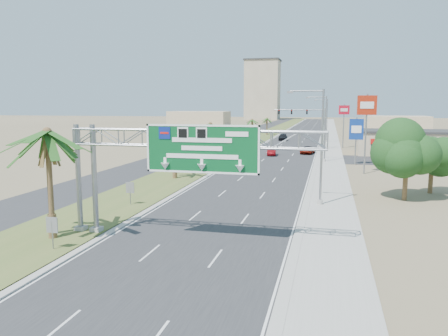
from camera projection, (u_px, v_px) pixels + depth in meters
name	position (u px, v px, depth m)	size (l,w,h in m)	color
ground	(129.00, 310.00, 18.59)	(600.00, 600.00, 0.00)	#8C7A59
road	(300.00, 136.00, 124.43)	(12.00, 300.00, 0.02)	#28282B
sidewalk_right	(330.00, 136.00, 122.45)	(4.00, 300.00, 0.10)	#9E9B93
median_grass	(265.00, 135.00, 126.74)	(7.00, 300.00, 0.12)	#4C5F2A
opposing_road	(241.00, 135.00, 128.37)	(8.00, 300.00, 0.02)	#28282B
sign_gantry	(180.00, 147.00, 27.52)	(16.75, 1.24, 7.50)	gray
palm_near	(47.00, 133.00, 27.42)	(5.70, 5.70, 8.35)	brown
palm_row_b	(174.00, 138.00, 50.88)	(3.99, 3.99, 5.95)	brown
palm_row_c	(210.00, 125.00, 66.16)	(3.99, 3.99, 6.75)	brown
palm_row_d	(235.00, 127.00, 83.66)	(3.99, 3.99, 5.45)	brown
palm_row_e	(252.00, 120.00, 101.85)	(3.99, 3.99, 6.15)	brown
palm_row_f	(267.00, 119.00, 125.96)	(3.99, 3.99, 5.75)	brown
streetlight_near	(319.00, 152.00, 37.39)	(3.27, 0.44, 10.00)	gray
streetlight_mid	(324.00, 131.00, 66.26)	(3.27, 0.44, 10.00)	gray
streetlight_far	(326.00, 122.00, 100.90)	(3.27, 0.44, 10.00)	gray
signal_mast	(314.00, 124.00, 85.95)	(10.28, 0.71, 8.00)	gray
store_building	(410.00, 143.00, 76.71)	(18.00, 10.00, 4.00)	tan
oak_near	(407.00, 151.00, 39.48)	(4.50, 4.50, 6.80)	brown
oak_far	(432.00, 155.00, 42.74)	(3.50, 3.50, 5.60)	brown
median_signback_a	(52.00, 227.00, 25.96)	(0.75, 0.08, 2.08)	gray
median_signback_b	(130.00, 189.00, 37.67)	(0.75, 0.08, 2.08)	gray
tower_distant	(262.00, 90.00, 264.04)	(20.00, 16.00, 35.00)	tan
building_distant_left	(199.00, 119.00, 182.53)	(24.00, 14.00, 6.00)	tan
building_distant_right	(397.00, 124.00, 145.99)	(20.00, 12.00, 5.00)	tan
car_left_lane	(233.00, 163.00, 60.55)	(1.74, 4.33, 1.47)	black
car_mid_lane	(272.00, 151.00, 75.51)	(1.44, 4.13, 1.36)	#67090D
car_right_lane	(307.00, 150.00, 77.90)	(2.12, 4.59, 1.28)	gray
car_far	(283.00, 137.00, 107.43)	(2.18, 5.36, 1.56)	black
pole_sign_red_near	(367.00, 111.00, 54.29)	(2.40, 0.85, 10.05)	gray
pole_sign_blue	(356.00, 131.00, 63.16)	(2.00, 0.37, 6.88)	gray
pole_sign_red_far	(344.00, 114.00, 87.48)	(2.13, 1.18, 8.78)	gray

